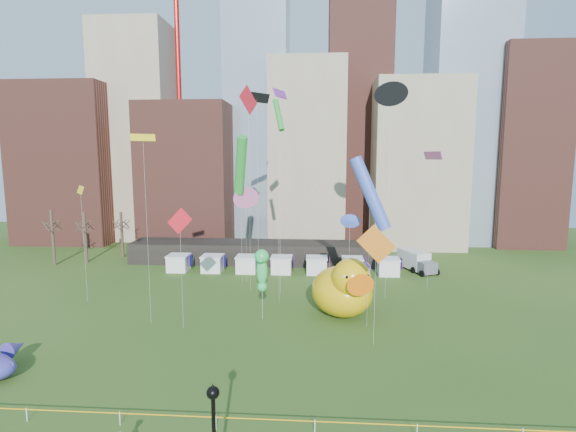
# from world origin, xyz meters

# --- Properties ---
(ground) EXTENTS (160.00, 160.00, 0.00)m
(ground) POSITION_xyz_m (0.00, 0.00, 0.00)
(ground) COLOR #284B17
(ground) RESTS_ON ground
(skyline) EXTENTS (101.00, 23.00, 68.00)m
(skyline) POSITION_xyz_m (2.25, 61.06, 21.44)
(skyline) COLOR brown
(skyline) RESTS_ON ground
(crane_left) EXTENTS (23.00, 1.00, 76.00)m
(crane_left) POSITION_xyz_m (-21.11, 64.00, 46.90)
(crane_left) COLOR red
(crane_left) RESTS_ON ground
(pavilion) EXTENTS (38.00, 6.00, 3.20)m
(pavilion) POSITION_xyz_m (-4.00, 42.00, 1.60)
(pavilion) COLOR black
(pavilion) RESTS_ON ground
(vendor_tents) EXTENTS (33.24, 2.80, 2.40)m
(vendor_tents) POSITION_xyz_m (1.02, 36.00, 1.11)
(vendor_tents) COLOR white
(vendor_tents) RESTS_ON ground
(bare_trees) EXTENTS (8.44, 6.44, 8.50)m
(bare_trees) POSITION_xyz_m (-30.17, 40.54, 4.01)
(bare_trees) COLOR #382B21
(bare_trees) RESTS_ON ground
(caution_tape) EXTENTS (50.00, 0.06, 0.90)m
(caution_tape) POSITION_xyz_m (0.00, 0.00, 0.68)
(caution_tape) COLOR white
(caution_tape) RESTS_ON ground
(big_duck) EXTENTS (8.28, 9.35, 6.55)m
(big_duck) POSITION_xyz_m (8.82, 19.44, 3.01)
(big_duck) COLOR #E9B20B
(big_duck) RESTS_ON ground
(small_duck) EXTENTS (4.55, 4.98, 3.47)m
(small_duck) POSITION_xyz_m (10.70, 23.48, 1.59)
(small_duck) COLOR white
(small_duck) RESTS_ON ground
(seahorse_green) EXTENTS (1.47, 1.85, 7.30)m
(seahorse_green) POSITION_xyz_m (0.52, 18.05, 5.49)
(seahorse_green) COLOR silver
(seahorse_green) RESTS_ON ground
(seahorse_purple) EXTENTS (1.53, 1.81, 5.40)m
(seahorse_purple) POSITION_xyz_m (11.11, 21.21, 3.75)
(seahorse_purple) COLOR silver
(seahorse_purple) RESTS_ON ground
(lamppost) EXTENTS (0.62, 0.62, 5.95)m
(lamppost) POSITION_xyz_m (1.23, -5.29, 3.63)
(lamppost) COLOR black
(lamppost) RESTS_ON footpath
(box_truck) EXTENTS (4.80, 7.08, 2.83)m
(box_truck) POSITION_xyz_m (20.38, 38.73, 1.46)
(box_truck) COLOR silver
(box_truck) RESTS_ON ground
(kite_0) EXTENTS (1.67, 3.08, 24.80)m
(kite_0) POSITION_xyz_m (-2.21, 27.89, 22.69)
(kite_0) COLOR silver
(kite_0) RESTS_ON ground
(kite_1) EXTENTS (2.15, 2.15, 12.54)m
(kite_1) POSITION_xyz_m (-3.24, 31.10, 11.18)
(kite_1) COLOR silver
(kite_1) RESTS_ON ground
(kite_2) EXTENTS (2.42, 1.72, 24.60)m
(kite_2) POSITION_xyz_m (14.04, 25.68, 23.24)
(kite_2) COLOR silver
(kite_2) RESTS_ON ground
(kite_3) EXTENTS (2.67, 4.52, 19.05)m
(kite_3) POSITION_xyz_m (-3.44, 29.00, 15.35)
(kite_3) COLOR silver
(kite_3) RESTS_ON ground
(kite_4) EXTENTS (2.09, 1.51, 18.57)m
(kite_4) POSITION_xyz_m (-10.44, 16.39, 18.00)
(kite_4) COLOR silver
(kite_4) RESTS_ON ground
(kite_5) EXTENTS (1.43, 0.65, 10.47)m
(kite_5) POSITION_xyz_m (9.43, 21.20, 9.71)
(kite_5) COLOR silver
(kite_5) RESTS_ON ground
(kite_6) EXTENTS (3.36, 0.30, 10.75)m
(kite_6) POSITION_xyz_m (11.06, 12.67, 9.00)
(kite_6) COLOR silver
(kite_6) RESTS_ON ground
(kite_7) EXTENTS (1.47, 3.09, 24.03)m
(kite_7) POSITION_xyz_m (1.65, 26.50, 23.36)
(kite_7) COLOR silver
(kite_7) RESTS_ON ground
(kite_8) EXTENTS (2.53, 0.37, 11.75)m
(kite_8) POSITION_xyz_m (-6.82, 15.32, 10.34)
(kite_8) COLOR silver
(kite_8) RESTS_ON ground
(kite_9) EXTENTS (1.63, 3.20, 17.10)m
(kite_9) POSITION_xyz_m (19.84, 29.58, 16.52)
(kite_9) COLOR silver
(kite_9) RESTS_ON ground
(kite_10) EXTENTS (3.07, 3.29, 24.54)m
(kite_10) POSITION_xyz_m (-1.81, 32.31, 23.81)
(kite_10) COLOR silver
(kite_10) RESTS_ON ground
(kite_11) EXTENTS (1.58, 2.07, 22.60)m
(kite_11) POSITION_xyz_m (1.79, 23.02, 20.81)
(kite_11) COLOR silver
(kite_11) RESTS_ON ground
(kite_12) EXTENTS (2.05, 2.53, 13.26)m
(kite_12) POSITION_xyz_m (-20.13, 22.10, 12.75)
(kite_12) COLOR silver
(kite_12) RESTS_ON ground
(kite_13) EXTENTS (4.30, 2.75, 16.55)m
(kite_13) POSITION_xyz_m (10.95, 16.95, 13.01)
(kite_13) COLOR silver
(kite_13) RESTS_ON ground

